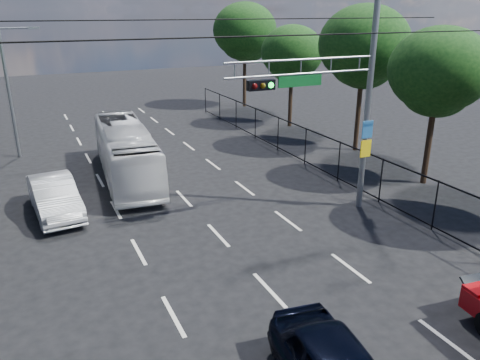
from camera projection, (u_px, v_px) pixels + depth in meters
lane_markings at (171, 184)px, 22.54m from camera, size 6.12×38.00×0.01m
signal_mast at (345, 85)px, 17.73m from camera, size 6.43×0.39×9.50m
streetlight_left at (12, 87)px, 25.49m from camera, size 2.09×0.22×7.08m
utility_wires at (205, 31)px, 15.67m from camera, size 22.00×5.04×0.74m
fence_right at (325, 154)px, 23.66m from camera, size 0.06×34.03×2.00m
tree_right_b at (438, 77)px, 21.03m from camera, size 4.50×4.50×7.31m
tree_right_c at (364, 51)px, 26.15m from camera, size 5.10×5.10×8.29m
tree_right_d at (292, 57)px, 32.25m from camera, size 4.32×4.32×7.02m
tree_right_e at (245, 35)px, 38.77m from camera, size 5.28×5.28×8.58m
white_bus at (126, 152)px, 23.02m from camera, size 3.02×9.65×2.65m
white_van at (54, 196)px, 19.04m from camera, size 1.99×4.73×1.52m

